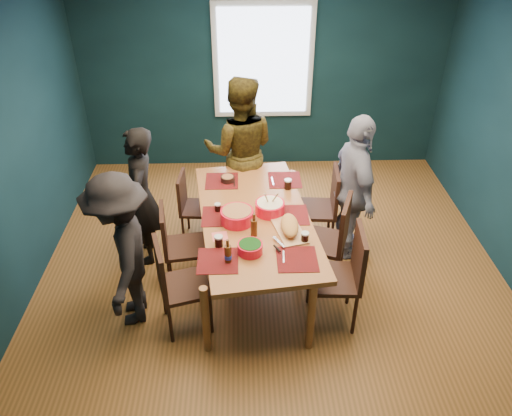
{
  "coord_description": "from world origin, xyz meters",
  "views": [
    {
      "loc": [
        -0.3,
        -4.17,
        3.63
      ],
      "look_at": [
        -0.18,
        -0.13,
        0.92
      ],
      "focal_mm": 35.0,
      "sensor_mm": 36.0,
      "label": 1
    }
  ],
  "objects_px": {
    "dining_table": "(255,222)",
    "person_far_left": "(141,197)",
    "chair_left_near": "(174,280)",
    "chair_right_far": "(324,202)",
    "chair_right_mid": "(332,236)",
    "bowl_herbs": "(250,248)",
    "cutting_board": "(289,227)",
    "person_right": "(354,190)",
    "person_back": "(240,151)",
    "chair_right_near": "(345,271)",
    "person_near_left": "(123,252)",
    "chair_left_mid": "(175,241)",
    "bowl_salad": "(237,216)",
    "chair_left_far": "(191,202)",
    "bowl_dumpling": "(270,207)"
  },
  "relations": [
    {
      "from": "bowl_herbs",
      "to": "cutting_board",
      "type": "distance_m",
      "value": 0.48
    },
    {
      "from": "dining_table",
      "to": "person_near_left",
      "type": "height_order",
      "value": "person_near_left"
    },
    {
      "from": "dining_table",
      "to": "person_near_left",
      "type": "distance_m",
      "value": 1.32
    },
    {
      "from": "bowl_herbs",
      "to": "cutting_board",
      "type": "relative_size",
      "value": 0.38
    },
    {
      "from": "dining_table",
      "to": "person_back",
      "type": "relative_size",
      "value": 1.23
    },
    {
      "from": "chair_right_far",
      "to": "bowl_salad",
      "type": "height_order",
      "value": "chair_right_far"
    },
    {
      "from": "chair_right_far",
      "to": "person_far_left",
      "type": "xyz_separation_m",
      "value": [
        -1.99,
        -0.17,
        0.22
      ]
    },
    {
      "from": "person_back",
      "to": "dining_table",
      "type": "bearing_deg",
      "value": 99.19
    },
    {
      "from": "dining_table",
      "to": "person_far_left",
      "type": "xyz_separation_m",
      "value": [
        -1.19,
        0.41,
        0.06
      ]
    },
    {
      "from": "chair_left_near",
      "to": "chair_right_far",
      "type": "height_order",
      "value": "chair_left_near"
    },
    {
      "from": "chair_left_mid",
      "to": "person_back",
      "type": "bearing_deg",
      "value": 53.41
    },
    {
      "from": "person_far_left",
      "to": "chair_right_mid",
      "type": "bearing_deg",
      "value": 73.43
    },
    {
      "from": "cutting_board",
      "to": "chair_left_near",
      "type": "bearing_deg",
      "value": -174.12
    },
    {
      "from": "chair_right_mid",
      "to": "person_back",
      "type": "bearing_deg",
      "value": 144.79
    },
    {
      "from": "person_far_left",
      "to": "person_right",
      "type": "relative_size",
      "value": 0.94
    },
    {
      "from": "person_near_left",
      "to": "cutting_board",
      "type": "bearing_deg",
      "value": 93.14
    },
    {
      "from": "chair_right_far",
      "to": "chair_right_mid",
      "type": "height_order",
      "value": "chair_right_mid"
    },
    {
      "from": "chair_right_mid",
      "to": "person_far_left",
      "type": "distance_m",
      "value": 2.04
    },
    {
      "from": "chair_left_near",
      "to": "bowl_dumpling",
      "type": "relative_size",
      "value": 3.3
    },
    {
      "from": "bowl_herbs",
      "to": "dining_table",
      "type": "bearing_deg",
      "value": 83.81
    },
    {
      "from": "chair_left_far",
      "to": "chair_left_mid",
      "type": "xyz_separation_m",
      "value": [
        -0.09,
        -0.78,
        0.04
      ]
    },
    {
      "from": "person_right",
      "to": "chair_left_near",
      "type": "bearing_deg",
      "value": 112.1
    },
    {
      "from": "chair_right_far",
      "to": "bowl_herbs",
      "type": "relative_size",
      "value": 4.25
    },
    {
      "from": "person_far_left",
      "to": "person_back",
      "type": "height_order",
      "value": "person_back"
    },
    {
      "from": "chair_left_near",
      "to": "chair_right_far",
      "type": "distance_m",
      "value": 1.99
    },
    {
      "from": "chair_left_near",
      "to": "bowl_herbs",
      "type": "distance_m",
      "value": 0.76
    },
    {
      "from": "chair_left_far",
      "to": "bowl_herbs",
      "type": "relative_size",
      "value": 3.71
    },
    {
      "from": "bowl_herbs",
      "to": "chair_right_mid",
      "type": "bearing_deg",
      "value": 30.78
    },
    {
      "from": "person_right",
      "to": "chair_left_mid",
      "type": "bearing_deg",
      "value": 94.89
    },
    {
      "from": "bowl_herbs",
      "to": "chair_left_mid",
      "type": "bearing_deg",
      "value": 144.4
    },
    {
      "from": "chair_left_near",
      "to": "bowl_herbs",
      "type": "xyz_separation_m",
      "value": [
        0.7,
        0.09,
        0.29
      ]
    },
    {
      "from": "dining_table",
      "to": "bowl_herbs",
      "type": "relative_size",
      "value": 9.76
    },
    {
      "from": "chair_left_mid",
      "to": "person_back",
      "type": "relative_size",
      "value": 0.51
    },
    {
      "from": "person_far_left",
      "to": "person_right",
      "type": "height_order",
      "value": "person_right"
    },
    {
      "from": "chair_left_near",
      "to": "person_far_left",
      "type": "distance_m",
      "value": 1.18
    },
    {
      "from": "chair_right_near",
      "to": "cutting_board",
      "type": "height_order",
      "value": "chair_right_near"
    },
    {
      "from": "person_right",
      "to": "cutting_board",
      "type": "relative_size",
      "value": 2.81
    },
    {
      "from": "bowl_salad",
      "to": "cutting_board",
      "type": "xyz_separation_m",
      "value": [
        0.5,
        -0.18,
        -0.01
      ]
    },
    {
      "from": "chair_left_mid",
      "to": "chair_right_far",
      "type": "distance_m",
      "value": 1.73
    },
    {
      "from": "chair_right_far",
      "to": "bowl_herbs",
      "type": "distance_m",
      "value": 1.47
    },
    {
      "from": "chair_right_far",
      "to": "bowl_salad",
      "type": "distance_m",
      "value": 1.23
    },
    {
      "from": "chair_right_near",
      "to": "person_near_left",
      "type": "relative_size",
      "value": 0.65
    },
    {
      "from": "dining_table",
      "to": "chair_left_mid",
      "type": "distance_m",
      "value": 0.84
    },
    {
      "from": "bowl_herbs",
      "to": "chair_left_near",
      "type": "bearing_deg",
      "value": -172.47
    },
    {
      "from": "person_right",
      "to": "bowl_dumpling",
      "type": "relative_size",
      "value": 5.67
    },
    {
      "from": "bowl_dumpling",
      "to": "bowl_herbs",
      "type": "bearing_deg",
      "value": -108.52
    },
    {
      "from": "dining_table",
      "to": "person_back",
      "type": "distance_m",
      "value": 1.24
    },
    {
      "from": "chair_right_far",
      "to": "person_right",
      "type": "distance_m",
      "value": 0.42
    },
    {
      "from": "person_near_left",
      "to": "bowl_herbs",
      "type": "height_order",
      "value": "person_near_left"
    },
    {
      "from": "chair_right_far",
      "to": "person_back",
      "type": "distance_m",
      "value": 1.18
    }
  ]
}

